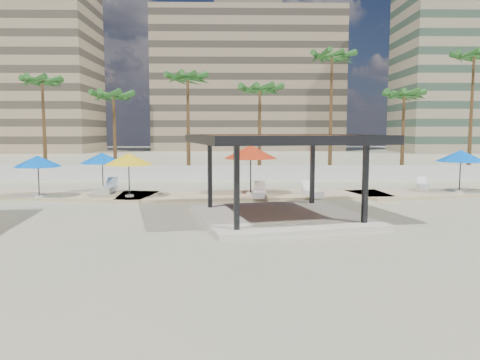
% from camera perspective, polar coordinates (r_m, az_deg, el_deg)
% --- Properties ---
extents(ground, '(200.00, 200.00, 0.00)m').
position_cam_1_polar(ground, '(21.19, -2.78, -4.68)').
color(ground, tan).
rests_on(ground, ground).
extents(promenade, '(44.45, 7.97, 0.24)m').
position_cam_1_polar(promenade, '(28.77, 1.66, -1.72)').
color(promenade, '#C6B284').
rests_on(promenade, ground).
extents(boundary_wall, '(56.00, 0.30, 1.20)m').
position_cam_1_polar(boundary_wall, '(36.97, -2.04, 0.83)').
color(boundary_wall, silver).
rests_on(boundary_wall, ground).
extents(building_west, '(34.00, 16.00, 32.40)m').
position_cam_1_polar(building_west, '(99.17, -27.14, 11.92)').
color(building_west, '#937F60').
rests_on(building_west, ground).
extents(building_mid, '(38.00, 16.00, 30.40)m').
position_cam_1_polar(building_mid, '(99.41, 0.91, 11.97)').
color(building_mid, '#847259').
rests_on(building_mid, ground).
extents(pavilion_central, '(8.93, 8.93, 3.76)m').
position_cam_1_polar(pavilion_central, '(20.80, 4.96, 1.34)').
color(pavilion_central, beige).
rests_on(pavilion_central, ground).
extents(umbrella_a, '(3.37, 3.37, 2.37)m').
position_cam_1_polar(umbrella_a, '(28.83, -23.43, 2.10)').
color(umbrella_a, beige).
rests_on(umbrella_a, promenade).
extents(umbrella_b, '(2.84, 2.84, 2.50)m').
position_cam_1_polar(umbrella_b, '(27.29, -13.43, 2.49)').
color(umbrella_b, beige).
rests_on(umbrella_b, promenade).
extents(umbrella_c, '(4.19, 4.19, 2.92)m').
position_cam_1_polar(umbrella_c, '(27.55, 1.31, 3.43)').
color(umbrella_c, beige).
rests_on(umbrella_c, promenade).
extents(umbrella_d, '(3.82, 3.82, 2.59)m').
position_cam_1_polar(umbrella_d, '(31.53, 25.33, 2.66)').
color(umbrella_d, beige).
rests_on(umbrella_d, promenade).
extents(umbrella_f, '(3.34, 3.34, 2.40)m').
position_cam_1_polar(umbrella_f, '(30.30, -16.46, 2.57)').
color(umbrella_f, beige).
rests_on(umbrella_f, promenade).
extents(lounger_a, '(0.78, 2.21, 0.83)m').
position_cam_1_polar(lounger_a, '(29.81, -15.72, -1.06)').
color(lounger_a, silver).
rests_on(lounger_a, promenade).
extents(lounger_b, '(0.91, 2.16, 0.79)m').
position_cam_1_polar(lounger_b, '(26.94, 2.37, -1.59)').
color(lounger_b, silver).
rests_on(lounger_b, promenade).
extents(lounger_c, '(1.05, 2.15, 0.78)m').
position_cam_1_polar(lounger_c, '(27.29, 8.80, -1.56)').
color(lounger_c, silver).
rests_on(lounger_c, promenade).
extents(lounger_d, '(1.13, 1.96, 0.71)m').
position_cam_1_polar(lounger_d, '(32.74, 21.37, -0.68)').
color(lounger_d, silver).
rests_on(lounger_d, promenade).
extents(palm_b, '(3.00, 3.00, 8.84)m').
position_cam_1_polar(palm_b, '(42.66, -22.97, 10.62)').
color(palm_b, brown).
rests_on(palm_b, ground).
extents(palm_c, '(3.00, 3.00, 7.62)m').
position_cam_1_polar(palm_c, '(40.17, -15.15, 9.53)').
color(palm_c, brown).
rests_on(palm_c, ground).
extents(palm_d, '(3.00, 3.00, 9.17)m').
position_cam_1_polar(palm_d, '(40.09, -6.40, 11.82)').
color(palm_d, brown).
rests_on(palm_d, ground).
extents(palm_e, '(3.00, 3.00, 8.19)m').
position_cam_1_polar(palm_e, '(39.41, 2.42, 10.60)').
color(palm_e, brown).
rests_on(palm_e, ground).
extents(palm_f, '(3.00, 3.00, 10.91)m').
position_cam_1_polar(palm_f, '(40.69, 11.15, 13.96)').
color(palm_f, brown).
rests_on(palm_f, ground).
extents(palm_g, '(3.00, 3.00, 7.74)m').
position_cam_1_polar(palm_g, '(41.66, 19.38, 9.43)').
color(palm_g, brown).
rests_on(palm_g, ground).
extents(palm_h, '(3.00, 3.00, 11.05)m').
position_cam_1_polar(palm_h, '(44.92, 26.63, 12.85)').
color(palm_h, brown).
rests_on(palm_h, ground).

